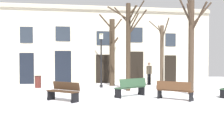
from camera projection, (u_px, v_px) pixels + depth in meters
ground_plane at (116, 95)px, 13.65m from camera, size 31.39×31.39×0.00m
building_facade at (100, 44)px, 21.73m from camera, size 19.62×0.60×6.54m
tree_foreground at (162, 53)px, 17.51m from camera, size 0.66×2.83×4.84m
tree_center at (112, 50)px, 19.05m from camera, size 1.88×2.22×5.39m
tree_right_of_center at (129, 42)px, 15.70m from camera, size 2.39×1.93×5.45m
tree_near_facade at (191, 42)px, 13.81m from camera, size 1.89×1.27×5.21m
streetlamp at (101, 54)px, 17.69m from camera, size 0.30×0.30×3.82m
litter_bin at (38, 82)px, 17.57m from camera, size 0.45×0.45×0.83m
bench_near_center_tree at (64, 91)px, 11.49m from camera, size 1.53×1.47×0.86m
bench_far_corner at (174, 90)px, 11.85m from camera, size 1.47×1.51×0.88m
bench_back_to_back_left at (131, 87)px, 12.96m from camera, size 1.82×1.44×0.94m
person_near_bench at (149, 72)px, 19.96m from camera, size 0.44×0.35×1.76m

